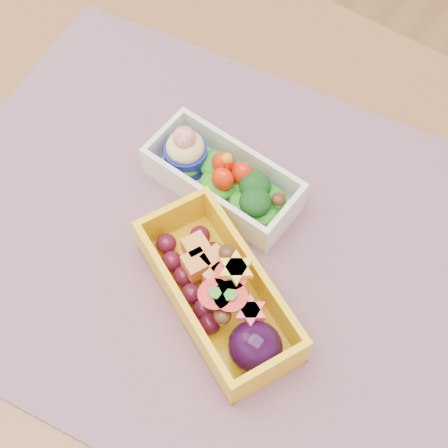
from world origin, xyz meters
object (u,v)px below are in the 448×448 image
Objects in this scene: table at (222,326)px; bento_white at (222,178)px; bento_yellow at (220,294)px; placemat at (215,243)px.

bento_white is (-0.06, 0.09, 0.12)m from table.
bento_yellow is (0.01, -0.02, 0.13)m from table.
table is at bearing -52.81° from bento_white.
placemat is at bearing 154.64° from bento_yellow.
placemat is (-0.03, 0.04, 0.10)m from table.
bento_white is (-0.03, 0.05, 0.02)m from placemat.
table is 5.93× the size of bento_yellow.
bento_yellow reaches higher than placemat.
bento_white is at bearing 118.77° from placemat.
table is at bearing 146.75° from bento_yellow.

